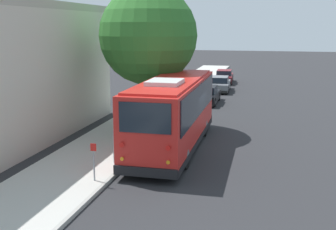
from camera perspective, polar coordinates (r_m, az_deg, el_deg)
The scene contains 10 objects.
ground_plane at distance 20.66m, azimuth 2.61°, elevation -3.95°, with size 160.00×160.00×0.00m, color #28282B.
sidewalk_slab at distance 21.61m, azimuth -7.00°, elevation -3.11°, with size 80.00×3.55×0.15m, color #B2AFA8.
curb_strip at distance 21.04m, azimuth -2.28°, elevation -3.43°, with size 80.00×0.14×0.15m, color #9D9A94.
shuttle_bus at distance 19.42m, azimuth 0.73°, elevation 0.68°, with size 9.57×2.70×3.46m.
parked_sedan_black at distance 31.51m, azimuth 5.15°, elevation 2.70°, with size 4.28×1.83×1.30m.
parked_sedan_gray at distance 37.41m, azimuth 6.95°, elevation 4.15°, with size 4.46×1.94×1.32m.
parked_sedan_maroon at distance 42.99m, azimuth 7.62°, elevation 5.14°, with size 4.61×1.86×1.31m.
street_tree at distance 23.14m, azimuth -2.61°, elevation 11.60°, with size 5.31×5.31×8.46m.
sign_post_near at distance 15.51m, azimuth -10.01°, elevation -6.23°, with size 0.06×0.22×1.40m.
sign_post_far at distance 17.30m, azimuth -7.34°, elevation -4.30°, with size 0.06×0.06×1.39m.
Camera 1 is at (-19.50, -3.75, 5.68)m, focal length 45.00 mm.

